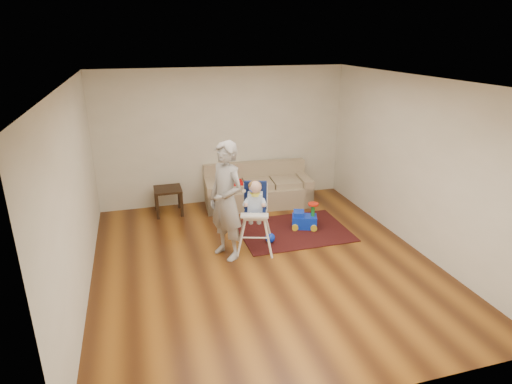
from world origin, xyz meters
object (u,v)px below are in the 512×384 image
object	(u,v)px
sofa	(258,186)
high_chair	(255,217)
toy_ball	(270,238)
adult	(226,201)
side_table	(169,201)
ride_on_toy	(305,215)

from	to	relation	value
sofa	high_chair	size ratio (longest dim) A/B	1.84
toy_ball	high_chair	distance (m)	0.58
toy_ball	high_chair	bearing A→B (deg)	-153.98
sofa	toy_ball	size ratio (longest dim) A/B	13.08
adult	high_chair	bearing A→B (deg)	70.12
sofa	side_table	distance (m)	1.79
side_table	adult	xyz separation A→B (m)	(0.72, -1.98, 0.66)
high_chair	adult	bearing A→B (deg)	-153.62
ride_on_toy	adult	xyz separation A→B (m)	(-1.54, -0.61, 0.67)
side_table	ride_on_toy	world-z (taller)	side_table
high_chair	adult	distance (m)	0.59
sofa	toy_ball	world-z (taller)	sofa
side_table	toy_ball	world-z (taller)	side_table
toy_ball	sofa	bearing A→B (deg)	80.46
sofa	side_table	size ratio (longest dim) A/B	4.24
sofa	high_chair	world-z (taller)	high_chair
ride_on_toy	high_chair	size ratio (longest dim) A/B	0.40
side_table	adult	world-z (taller)	adult
side_table	ride_on_toy	distance (m)	2.64
side_table	adult	bearing A→B (deg)	-70.03
side_table	high_chair	world-z (taller)	high_chair
side_table	toy_ball	bearing A→B (deg)	-49.78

